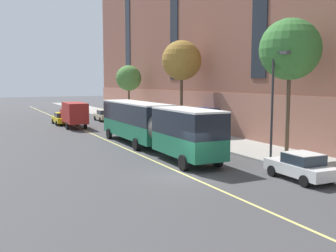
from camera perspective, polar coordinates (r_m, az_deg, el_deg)
name	(u,v)px	position (r m, az deg, el deg)	size (l,w,h in m)	color
ground_plane	(187,176)	(23.23, 2.71, -7.24)	(260.00, 260.00, 0.00)	#424244
sidewalk	(273,154)	(30.82, 15.04, -3.91)	(5.39, 160.00, 0.15)	#9E9B93
city_bus	(151,124)	(31.66, -2.41, 0.36)	(2.89, 18.49, 3.71)	#1E704C
parked_car_green_0	(196,139)	(32.46, 4.06, -1.92)	(1.91, 4.46, 1.56)	#23603D
parked_car_white_3	(301,166)	(23.30, 18.75, -5.57)	(2.15, 4.30, 1.56)	silver
parked_car_champagne_4	(104,115)	(55.97, -9.31, 1.53)	(2.01, 4.42, 1.56)	#BCAD89
parked_car_black_5	(143,125)	(42.71, -3.66, 0.10)	(2.03, 4.62, 1.56)	black
box_truck	(74,113)	(48.24, -13.51, 1.79)	(2.51, 7.13, 3.04)	maroon
taxi_cab	(62,118)	(52.56, -15.15, 1.08)	(2.06, 4.72, 1.56)	yellow
street_tree_mid_block	(290,50)	(29.07, 17.29, 10.53)	(4.28, 4.28, 9.73)	brown
street_tree_far_uptown	(182,61)	(42.14, 1.99, 9.45)	(4.21, 4.21, 9.70)	brown
street_tree_far_downtown	(129,78)	(56.68, -5.72, 6.91)	(3.63, 3.63, 7.68)	brown
street_lamp	(275,95)	(27.22, 15.23, 4.37)	(0.36, 1.48, 7.35)	#2D2D30
lane_centerline	(165,166)	(25.85, -0.41, -5.82)	(0.16, 140.00, 0.01)	#E0D66B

